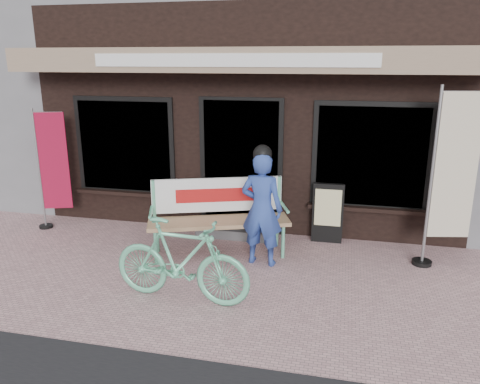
% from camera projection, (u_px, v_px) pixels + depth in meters
% --- Properties ---
extents(ground, '(70.00, 70.00, 0.00)m').
position_uv_depth(ground, '(207.00, 285.00, 5.95)').
color(ground, '#C7989A').
rests_on(ground, ground).
extents(storefront, '(7.00, 6.77, 6.00)m').
position_uv_depth(storefront, '(272.00, 47.00, 9.78)').
color(storefront, black).
rests_on(storefront, ground).
extents(bench, '(2.08, 1.17, 1.10)m').
position_uv_depth(bench, '(218.00, 211.00, 6.79)').
color(bench, '#66C89B').
rests_on(bench, ground).
extents(person, '(0.62, 0.44, 1.69)m').
position_uv_depth(person, '(262.00, 207.00, 6.36)').
color(person, '#2C469A').
rests_on(person, ground).
extents(bicycle, '(1.72, 0.61, 1.01)m').
position_uv_depth(bicycle, '(181.00, 261.00, 5.44)').
color(bicycle, '#66C89B').
rests_on(bicycle, ground).
extents(nobori_red, '(0.59, 0.31, 2.02)m').
position_uv_depth(nobori_red, '(52.00, 168.00, 7.69)').
color(nobori_red, gray).
rests_on(nobori_red, ground).
extents(nobori_cream, '(0.73, 0.32, 2.46)m').
position_uv_depth(nobori_cream, '(451.00, 176.00, 6.19)').
color(nobori_cream, gray).
rests_on(nobori_cream, ground).
extents(menu_stand, '(0.47, 0.11, 0.94)m').
position_uv_depth(menu_stand, '(328.00, 213.00, 7.21)').
color(menu_stand, black).
rests_on(menu_stand, ground).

